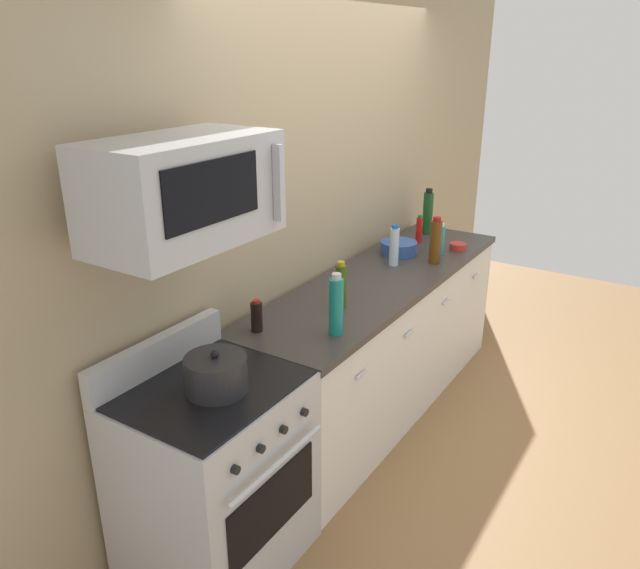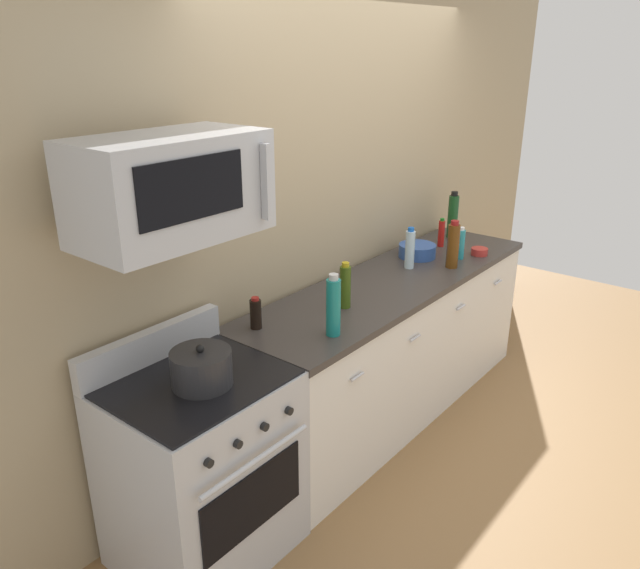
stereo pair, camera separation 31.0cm
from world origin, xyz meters
TOP-DOWN VIEW (x-y plane):
  - ground_plane at (0.00, 0.00)m, footprint 6.61×6.61m
  - back_wall at (0.00, 0.41)m, footprint 5.51×0.10m
  - counter_unit at (0.00, -0.00)m, footprint 2.42×0.66m
  - range_oven at (-1.58, 0.00)m, footprint 0.76×0.69m
  - microwave at (-1.58, 0.05)m, footprint 0.74×0.44m
  - bottle_hot_sauce_red at (0.76, 0.10)m, footprint 0.05×0.05m
  - bottle_soy_sauce_dark at (-1.04, 0.17)m, footprint 0.06×0.06m
  - bottle_olive_oil at (-0.54, -0.02)m, footprint 0.06×0.06m
  - bottle_wine_green at (1.00, 0.14)m, footprint 0.07×0.07m
  - bottle_water_clear at (0.22, 0.04)m, footprint 0.06×0.06m
  - bottle_wine_amber at (0.41, -0.17)m, footprint 0.08×0.08m
  - bottle_dish_soap at (0.59, -0.13)m, footprint 0.06×0.06m
  - bottle_sparkling_teal at (-0.86, -0.18)m, footprint 0.07×0.07m
  - bowl_red_small at (0.75, -0.20)m, footprint 0.11×0.11m
  - bowl_blue_mixing at (0.45, 0.11)m, footprint 0.25×0.25m
  - stockpot at (-1.58, -0.05)m, footprint 0.26×0.26m

SIDE VIEW (x-z plane):
  - ground_plane at x=0.00m, z-range 0.00..0.00m
  - counter_unit at x=0.00m, z-range 0.00..0.92m
  - range_oven at x=-1.58m, z-range -0.07..1.00m
  - bowl_red_small at x=0.75m, z-range 0.92..0.97m
  - bowl_blue_mixing at x=0.45m, z-range 0.92..1.01m
  - stockpot at x=-1.58m, z-range 0.91..1.09m
  - bottle_soy_sauce_dark at x=-1.04m, z-range 0.92..1.08m
  - bottle_hot_sauce_red at x=0.76m, z-range 0.91..1.12m
  - bottle_dish_soap at x=0.59m, z-range 0.91..1.13m
  - bottle_olive_oil at x=-0.54m, z-range 0.91..1.17m
  - bottle_water_clear at x=0.22m, z-range 0.91..1.18m
  - bottle_wine_amber at x=0.41m, z-range 0.91..1.22m
  - bottle_sparkling_teal at x=-0.86m, z-range 0.91..1.23m
  - bottle_wine_green at x=1.00m, z-range 0.91..1.26m
  - back_wall at x=0.00m, z-range 0.00..2.70m
  - microwave at x=-1.58m, z-range 1.55..1.95m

